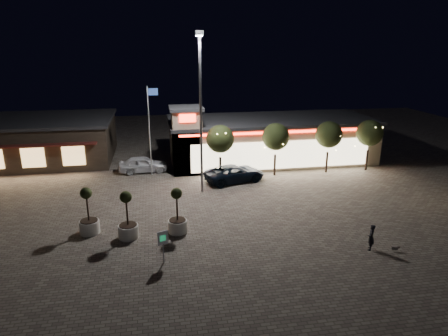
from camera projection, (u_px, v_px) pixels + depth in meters
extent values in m
plane|color=#70675A|center=(186.00, 239.00, 24.53)|extent=(90.00, 90.00, 0.00)
cube|color=tan|center=(270.00, 141.00, 40.63)|extent=(20.00, 8.00, 4.00)
cube|color=#262628|center=(271.00, 120.00, 39.99)|extent=(20.40, 8.40, 0.30)
cube|color=beige|center=(282.00, 155.00, 36.94)|extent=(17.00, 0.12, 2.60)
cube|color=red|center=(283.00, 132.00, 36.27)|extent=(19.00, 0.10, 0.18)
cube|color=tan|center=(187.00, 142.00, 36.38)|extent=(2.60, 2.60, 5.80)
cube|color=#262628|center=(186.00, 108.00, 35.46)|extent=(3.00, 3.00, 0.30)
cube|color=red|center=(187.00, 118.00, 34.39)|extent=(1.40, 0.10, 0.70)
cube|color=#382D23|center=(31.00, 141.00, 40.40)|extent=(16.00, 10.00, 4.00)
cube|color=#262628|center=(27.00, 120.00, 39.75)|extent=(16.40, 10.40, 0.30)
cube|color=#591E19|center=(12.00, 146.00, 35.08)|extent=(14.40, 0.80, 0.15)
cube|color=#E8B468|center=(33.00, 158.00, 36.02)|extent=(2.00, 0.12, 1.80)
cube|color=#E8B468|center=(74.00, 156.00, 36.60)|extent=(2.00, 0.12, 1.80)
cylinder|color=gray|center=(201.00, 118.00, 30.59)|extent=(0.20, 0.20, 12.00)
cube|color=gray|center=(199.00, 33.00, 28.73)|extent=(0.60, 0.40, 0.35)
cube|color=white|center=(199.00, 36.00, 28.79)|extent=(0.45, 0.30, 0.08)
cylinder|color=white|center=(150.00, 132.00, 35.22)|extent=(0.10, 0.10, 8.00)
cube|color=#294897|center=(153.00, 92.00, 34.24)|extent=(0.90, 0.04, 0.60)
cylinder|color=#332319|center=(220.00, 168.00, 35.24)|extent=(0.20, 0.20, 1.92)
sphere|color=#2D3819|center=(220.00, 139.00, 34.46)|extent=(2.42, 2.42, 2.42)
cylinder|color=#332319|center=(275.00, 165.00, 36.08)|extent=(0.20, 0.20, 1.92)
sphere|color=#2D3819|center=(276.00, 137.00, 35.29)|extent=(2.42, 2.42, 2.42)
cylinder|color=#332319|center=(327.00, 162.00, 36.91)|extent=(0.20, 0.20, 1.92)
sphere|color=#2D3819|center=(329.00, 135.00, 36.13)|extent=(2.42, 2.42, 2.42)
cylinder|color=#332319|center=(367.00, 160.00, 37.57)|extent=(0.20, 0.20, 1.92)
sphere|color=#2D3819|center=(370.00, 133.00, 36.79)|extent=(2.42, 2.42, 2.42)
imported|color=black|center=(235.00, 173.00, 34.51)|extent=(5.69, 3.69, 1.46)
imported|color=silver|center=(143.00, 164.00, 37.00)|extent=(4.49, 1.94, 1.51)
imported|color=black|center=(371.00, 237.00, 23.02)|extent=(0.61, 0.68, 1.55)
cube|color=#59514C|center=(395.00, 248.00, 22.97)|extent=(0.37, 0.23, 0.18)
sphere|color=#59514C|center=(398.00, 247.00, 22.93)|extent=(0.16, 0.16, 0.16)
cylinder|color=silver|center=(90.00, 227.00, 25.15)|extent=(1.24, 1.24, 0.83)
cylinder|color=black|center=(89.00, 221.00, 25.02)|extent=(1.08, 1.08, 0.06)
cylinder|color=#332319|center=(87.00, 206.00, 24.73)|extent=(0.10, 0.10, 1.86)
sphere|color=#2D3819|center=(86.00, 193.00, 24.47)|extent=(0.72, 0.72, 0.72)
cylinder|color=silver|center=(128.00, 231.00, 24.55)|extent=(1.24, 1.24, 0.83)
cylinder|color=black|center=(128.00, 225.00, 24.42)|extent=(1.08, 1.08, 0.06)
cylinder|color=#332319|center=(127.00, 211.00, 24.14)|extent=(0.10, 0.10, 1.86)
sphere|color=#2D3819|center=(126.00, 197.00, 23.87)|extent=(0.72, 0.72, 0.72)
cylinder|color=silver|center=(178.00, 226.00, 25.28)|extent=(1.21, 1.21, 0.81)
cylinder|color=black|center=(177.00, 220.00, 25.16)|extent=(1.05, 1.05, 0.06)
cylinder|color=#332319|center=(177.00, 206.00, 24.88)|extent=(0.10, 0.10, 1.82)
sphere|color=#2D3819|center=(176.00, 193.00, 24.62)|extent=(0.71, 0.71, 0.71)
cylinder|color=gray|center=(164.00, 253.00, 21.76)|extent=(0.08, 0.08, 1.13)
cube|color=white|center=(163.00, 238.00, 21.49)|extent=(0.59, 0.28, 0.80)
cube|color=#1BA35C|center=(163.00, 238.00, 21.45)|extent=(0.31, 0.14, 0.33)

